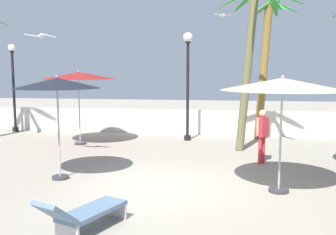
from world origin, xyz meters
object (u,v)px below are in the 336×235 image
Objects in this scene: patio_umbrella_0 at (57,84)px; palm_tree_0 at (266,55)px; lamp_post_1 at (188,72)px; lamp_post_0 at (13,81)px; seagull_2 at (222,15)px; guest_1 at (262,131)px; lounge_chair_0 at (83,212)px; seagull_1 at (41,36)px; patio_umbrella_1 at (78,76)px; palm_tree_2 at (251,49)px; patio_umbrella_3 at (282,85)px.

patio_umbrella_0 is 9.33m from palm_tree_0.
patio_umbrella_0 is 0.63× the size of lamp_post_1.
palm_tree_0 is 1.45× the size of lamp_post_0.
lamp_post_0 is 5.40× the size of seagull_2.
lamp_post_0 reaches higher than guest_1.
lamp_post_1 is at bearing 125.93° from guest_1.
lamp_post_0 is (-11.51, 0.34, -1.15)m from palm_tree_0.
lounge_chair_0 is 6.76m from seagull_1.
guest_1 is at bearing -54.07° from lamp_post_1.
palm_tree_2 is at bearing -2.30° from patio_umbrella_1.
patio_umbrella_0 is at bearing -75.24° from patio_umbrella_1.
patio_umbrella_0 is at bearing -53.63° from seagull_1.
lamp_post_1 is at bearing 113.38° from patio_umbrella_3.
patio_umbrella_1 is at bearing -162.38° from palm_tree_0.
patio_umbrella_3 is 3.83× the size of seagull_2.
patio_umbrella_1 reaches higher than lounge_chair_0.
lamp_post_1 is 5.83× the size of seagull_2.
guest_1 is (-0.49, -4.50, -2.51)m from palm_tree_0.
patio_umbrella_3 is at bearing -92.57° from palm_tree_0.
palm_tree_0 is 3.35m from lamp_post_1.
lamp_post_0 is (-5.48, 7.39, -0.16)m from patio_umbrella_0.
seagull_2 reaches higher than patio_umbrella_1.
patio_umbrella_3 is at bearing -15.48° from seagull_1.
palm_tree_2 is (5.27, 4.48, 1.10)m from patio_umbrella_0.
patio_umbrella_1 is 7.68m from palm_tree_0.
seagull_2 is at bearing 52.82° from seagull_1.
seagull_1 is at bearing -88.47° from patio_umbrella_1.
patio_umbrella_3 is 7.17m from lamp_post_1.
lamp_post_0 is 2.42× the size of guest_1.
guest_1 is (3.65, 5.85, 0.64)m from lounge_chair_0.
lamp_post_0 is at bearing 145.41° from patio_umbrella_3.
guest_1 is at bearing -77.49° from seagull_2.
lamp_post_1 is 4.39× the size of seagull_1.
lamp_post_0 is at bearing 156.31° from guest_1.
palm_tree_0 is at bearing 37.28° from seagull_1.
lamp_post_0 reaches higher than patio_umbrella_0.
patio_umbrella_1 is (-1.25, 4.74, 0.13)m from patio_umbrella_0.
seagull_1 reaches higher than lounge_chair_0.
lounge_chair_0 is 13.14m from seagull_2.
palm_tree_2 is 7.06m from seagull_1.
patio_umbrella_1 is at bearing 91.53° from seagull_1.
seagull_1 is (-6.70, -0.97, 2.91)m from guest_1.
lounge_chair_0 is at bearing -141.94° from patio_umbrella_3.
patio_umbrella_0 is at bearing 176.81° from patio_umbrella_3.
lamp_post_1 is at bearing 65.55° from patio_umbrella_0.
seagull_2 reaches higher than lamp_post_1.
palm_tree_2 is 1.33× the size of lamp_post_1.
palm_tree_2 is at bearing -106.39° from palm_tree_0.
palm_tree_0 reaches higher than patio_umbrella_0.
patio_umbrella_0 is at bearing -115.86° from seagull_2.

